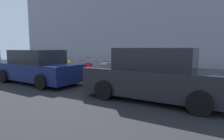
# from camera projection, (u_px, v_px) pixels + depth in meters

# --- Properties ---
(ground_plane) EXTENTS (40.00, 40.00, 0.00)m
(ground_plane) POSITION_uv_depth(u_px,v_px,m) (80.00, 79.00, 9.89)
(ground_plane) COLOR black
(sidewalk_curb) EXTENTS (18.00, 5.00, 0.14)m
(sidewalk_curb) POSITION_uv_depth(u_px,v_px,m) (105.00, 73.00, 12.04)
(sidewalk_curb) COLOR gray
(sidewalk_curb) RESTS_ON ground_plane
(suitcase_maroon_0) EXTENTS (0.36, 0.27, 0.84)m
(suitcase_maroon_0) POSITION_uv_depth(u_px,v_px,m) (162.00, 75.00, 8.57)
(suitcase_maroon_0) COLOR maroon
(suitcase_maroon_0) RESTS_ON sidewalk_curb
(suitcase_red_1) EXTENTS (0.41, 0.26, 1.01)m
(suitcase_red_1) POSITION_uv_depth(u_px,v_px,m) (152.00, 73.00, 8.79)
(suitcase_red_1) COLOR red
(suitcase_red_1) RESTS_ON sidewalk_curb
(suitcase_olive_2) EXTENTS (0.43, 0.25, 0.99)m
(suitcase_olive_2) POSITION_uv_depth(u_px,v_px,m) (142.00, 73.00, 9.03)
(suitcase_olive_2) COLOR #59601E
(suitcase_olive_2) RESTS_ON sidewalk_curb
(suitcase_navy_3) EXTENTS (0.37, 0.25, 0.82)m
(suitcase_navy_3) POSITION_uv_depth(u_px,v_px,m) (133.00, 73.00, 9.30)
(suitcase_navy_3) COLOR navy
(suitcase_navy_3) RESTS_ON sidewalk_curb
(suitcase_black_4) EXTENTS (0.46, 0.24, 0.64)m
(suitcase_black_4) POSITION_uv_depth(u_px,v_px,m) (124.00, 72.00, 9.56)
(suitcase_black_4) COLOR black
(suitcase_black_4) RESTS_ON sidewalk_curb
(suitcase_teal_5) EXTENTS (0.47, 0.23, 0.84)m
(suitcase_teal_5) POSITION_uv_depth(u_px,v_px,m) (114.00, 72.00, 9.77)
(suitcase_teal_5) COLOR #0F606B
(suitcase_teal_5) RESTS_ON sidewalk_curb
(suitcase_silver_6) EXTENTS (0.42, 0.28, 0.83)m
(suitcase_silver_6) POSITION_uv_depth(u_px,v_px,m) (106.00, 69.00, 10.04)
(suitcase_silver_6) COLOR #9EA0A8
(suitcase_silver_6) RESTS_ON sidewalk_curb
(suitcase_maroon_7) EXTENTS (0.49, 0.22, 0.84)m
(suitcase_maroon_7) POSITION_uv_depth(u_px,v_px,m) (97.00, 71.00, 10.25)
(suitcase_maroon_7) COLOR maroon
(suitcase_maroon_7) RESTS_ON sidewalk_curb
(suitcase_red_8) EXTENTS (0.42, 0.22, 1.01)m
(suitcase_red_8) POSITION_uv_depth(u_px,v_px,m) (89.00, 69.00, 10.53)
(suitcase_red_8) COLOR red
(suitcase_red_8) RESTS_ON sidewalk_curb
(suitcase_olive_9) EXTENTS (0.46, 0.29, 0.87)m
(suitcase_olive_9) POSITION_uv_depth(u_px,v_px,m) (82.00, 69.00, 10.82)
(suitcase_olive_9) COLOR #59601E
(suitcase_olive_9) RESTS_ON sidewalk_curb
(fire_hydrant) EXTENTS (0.39, 0.21, 0.79)m
(fire_hydrant) POSITION_uv_depth(u_px,v_px,m) (69.00, 67.00, 11.31)
(fire_hydrant) COLOR #D89E0C
(fire_hydrant) RESTS_ON sidewalk_curb
(bollard_post) EXTENTS (0.15, 0.15, 0.74)m
(bollard_post) POSITION_uv_depth(u_px,v_px,m) (59.00, 67.00, 11.52)
(bollard_post) COLOR #333338
(bollard_post) RESTS_ON sidewalk_curb
(parked_car_charcoal_0) EXTENTS (4.63, 2.11, 1.70)m
(parked_car_charcoal_0) POSITION_uv_depth(u_px,v_px,m) (155.00, 76.00, 6.05)
(parked_car_charcoal_0) COLOR black
(parked_car_charcoal_0) RESTS_ON ground_plane
(parked_car_navy_1) EXTENTS (4.70, 2.14, 1.60)m
(parked_car_navy_1) POSITION_uv_depth(u_px,v_px,m) (38.00, 67.00, 8.89)
(parked_car_navy_1) COLOR #141E4C
(parked_car_navy_1) RESTS_ON ground_plane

